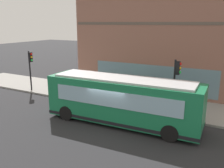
% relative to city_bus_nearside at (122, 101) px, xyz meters
% --- Properties ---
extents(ground, '(120.00, 120.00, 0.00)m').
position_rel_city_bus_nearside_xyz_m(ground, '(-0.43, 0.45, -1.55)').
color(ground, '#262628').
extents(sidewalk_curb, '(4.74, 40.00, 0.15)m').
position_rel_city_bus_nearside_xyz_m(sidewalk_curb, '(4.54, 0.45, -1.48)').
color(sidewalk_curb, gray).
rests_on(sidewalk_curb, ground).
extents(building_corner, '(9.08, 16.11, 11.58)m').
position_rel_city_bus_nearside_xyz_m(building_corner, '(11.43, 0.45, 4.23)').
color(building_corner, '#8C5B4C').
rests_on(building_corner, ground).
extents(city_bus_nearside, '(2.93, 10.13, 3.07)m').
position_rel_city_bus_nearside_xyz_m(city_bus_nearside, '(0.00, 0.00, 0.00)').
color(city_bus_nearside, '#197247').
rests_on(city_bus_nearside, ground).
extents(traffic_light_near_corner, '(0.32, 0.49, 3.91)m').
position_rel_city_bus_nearside_xyz_m(traffic_light_near_corner, '(2.67, -2.74, 1.32)').
color(traffic_light_near_corner, black).
rests_on(traffic_light_near_corner, sidewalk_curb).
extents(traffic_light_down_block, '(0.32, 0.49, 3.73)m').
position_rel_city_bus_nearside_xyz_m(traffic_light_down_block, '(2.75, 10.94, 1.20)').
color(traffic_light_down_block, black).
rests_on(traffic_light_down_block, sidewalk_curb).
extents(fire_hydrant, '(0.35, 0.35, 0.74)m').
position_rel_city_bus_nearside_xyz_m(fire_hydrant, '(4.27, 1.21, -1.04)').
color(fire_hydrant, red).
rests_on(fire_hydrant, sidewalk_curb).
extents(pedestrian_walking_along_curb, '(0.32, 0.32, 1.61)m').
position_rel_city_bus_nearside_xyz_m(pedestrian_walking_along_curb, '(5.91, 1.38, -0.49)').
color(pedestrian_walking_along_curb, black).
rests_on(pedestrian_walking_along_curb, sidewalk_curb).
extents(pedestrian_by_light_pole, '(0.32, 0.32, 1.81)m').
position_rel_city_bus_nearside_xyz_m(pedestrian_by_light_pole, '(5.79, -0.16, -0.35)').
color(pedestrian_by_light_pole, black).
rests_on(pedestrian_by_light_pole, sidewalk_curb).
extents(newspaper_vending_box, '(0.44, 0.43, 0.90)m').
position_rel_city_bus_nearside_xyz_m(newspaper_vending_box, '(2.99, 2.67, -0.95)').
color(newspaper_vending_box, '#197233').
rests_on(newspaper_vending_box, sidewalk_curb).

